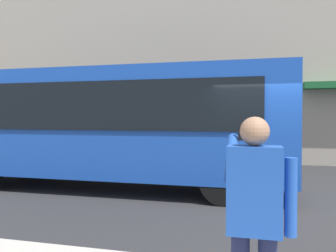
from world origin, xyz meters
TOP-DOWN VIEW (x-y plane):
  - ground_plane at (0.00, 0.00)m, footprint 60.00×60.00m
  - building_facade_far at (-0.02, -6.80)m, footprint 28.00×1.55m
  - red_bus at (4.06, -0.74)m, footprint 9.05×2.54m
  - pedestrian_photographer at (0.41, 4.86)m, footprint 0.53×0.52m

SIDE VIEW (x-z plane):
  - ground_plane at x=0.00m, z-range 0.00..0.00m
  - pedestrian_photographer at x=0.41m, z-range 0.29..1.99m
  - red_bus at x=4.06m, z-range 0.14..3.22m
  - building_facade_far at x=-0.02m, z-range -0.01..11.99m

